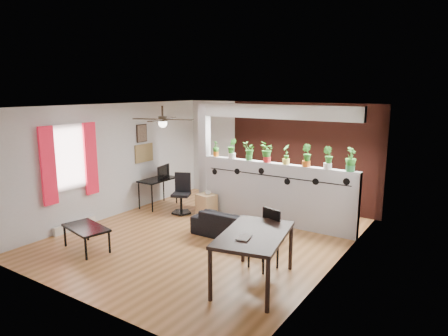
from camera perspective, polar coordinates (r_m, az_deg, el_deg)
room_shell at (r=7.80m, az=-2.68°, el=-0.76°), size 6.30×7.10×2.90m
partition_wall at (r=8.80m, az=7.37°, el=-3.63°), size 3.60×0.18×1.35m
ceiling_header at (r=8.53m, az=7.67°, el=7.97°), size 3.60×0.18×0.30m
pier_column at (r=9.64m, az=-2.79°, el=1.54°), size 0.22×0.20×2.60m
brick_panel at (r=9.99m, az=11.16°, el=1.69°), size 3.90×0.05×2.60m
vine_decal at (r=8.63m, az=7.16°, el=-1.17°), size 3.31×0.01×0.30m
window_assembly at (r=8.74m, az=-21.21°, el=1.18°), size 0.09×1.30×1.55m
baseboard_heater at (r=9.06m, az=-20.51°, el=-7.70°), size 0.08×1.00×0.18m
corkboard at (r=10.15m, az=-11.34°, el=2.12°), size 0.03×0.60×0.45m
framed_art at (r=10.06m, az=-11.66°, el=4.89°), size 0.03×0.34×0.44m
ceiling_fan at (r=7.93m, az=-8.76°, el=6.72°), size 1.19×1.19×0.43m
potted_plant_0 at (r=9.41m, az=-1.18°, el=2.85°), size 0.23×0.22×0.37m
potted_plant_1 at (r=9.16m, az=1.15°, el=2.90°), size 0.31×0.29×0.46m
potted_plant_2 at (r=8.93m, az=3.60°, el=2.49°), size 0.24×0.26×0.41m
potted_plant_3 at (r=8.72m, az=6.18°, el=2.40°), size 0.30×0.30×0.46m
potted_plant_4 at (r=8.53m, az=8.88°, el=2.02°), size 0.27×0.28×0.42m
potted_plant_5 at (r=8.35m, az=11.71°, el=1.87°), size 0.30×0.28×0.46m
potted_plant_6 at (r=8.20m, az=14.63°, el=1.52°), size 0.27×0.23×0.45m
potted_plant_7 at (r=8.07m, az=17.67°, el=1.26°), size 0.26×0.29×0.47m
sofa at (r=8.04m, az=1.77°, el=-8.18°), size 1.71×0.69×0.50m
cube_shelf at (r=9.44m, az=-2.52°, el=-5.23°), size 0.47×0.44×0.50m
cup at (r=9.33m, az=-2.29°, el=-3.51°), size 0.14×0.14×0.10m
computer_desk at (r=10.15m, az=-9.44°, el=-1.89°), size 0.52×0.98×0.71m
monitor at (r=10.22m, az=-8.90°, el=-0.88°), size 0.32×0.12×0.18m
office_chair at (r=9.54m, az=-6.06°, el=-4.03°), size 0.53×0.53×0.95m
dining_table at (r=6.06m, az=4.32°, el=-10.00°), size 1.19×1.64×0.81m
book at (r=5.83m, az=2.01°, el=-9.82°), size 0.22×0.26×0.02m
folding_chair at (r=6.70m, az=6.22°, el=-9.27°), size 0.49×0.49×0.98m
coffee_table at (r=7.82m, az=-19.11°, el=-8.26°), size 1.04×0.72×0.44m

